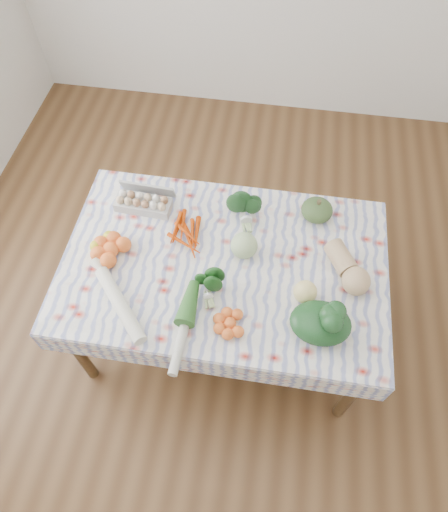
{
  "coord_description": "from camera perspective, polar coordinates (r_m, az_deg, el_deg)",
  "views": [
    {
      "loc": [
        0.19,
        -1.24,
        2.72
      ],
      "look_at": [
        0.0,
        0.0,
        0.82
      ],
      "focal_mm": 32.0,
      "sensor_mm": 36.0,
      "label": 1
    }
  ],
  "objects": [
    {
      "name": "mandarin_cluster",
      "position": [
        2.13,
        0.77,
        -8.35
      ],
      "size": [
        0.22,
        0.22,
        0.06
      ],
      "primitive_type": "cube",
      "rotation": [
        0.0,
        0.0,
        0.19
      ],
      "color": "orange",
      "rests_on": "tablecloth"
    },
    {
      "name": "kabocha_squash",
      "position": [
        2.51,
        11.54,
        5.65
      ],
      "size": [
        0.2,
        0.2,
        0.11
      ],
      "primitive_type": "ellipsoid",
      "rotation": [
        0.0,
        0.0,
        -0.21
      ],
      "color": "#3C572A",
      "rests_on": "tablecloth"
    },
    {
      "name": "egg_carton",
      "position": [
        2.55,
        -10.09,
        6.46
      ],
      "size": [
        0.31,
        0.14,
        0.08
      ],
      "primitive_type": "cube",
      "rotation": [
        0.0,
        0.0,
        -0.05
      ],
      "color": "#BAB9B5",
      "rests_on": "tablecloth"
    },
    {
      "name": "ground",
      "position": [
        3.0,
        0.0,
        -8.67
      ],
      "size": [
        4.5,
        4.5,
        0.0
      ],
      "primitive_type": "plane",
      "color": "#52341C",
      "rests_on": "ground"
    },
    {
      "name": "butternut_squash",
      "position": [
        2.32,
        15.27,
        -1.33
      ],
      "size": [
        0.27,
        0.33,
        0.14
      ],
      "primitive_type": "ellipsoid",
      "rotation": [
        0.0,
        0.0,
        0.51
      ],
      "color": "tan",
      "rests_on": "tablecloth"
    },
    {
      "name": "grapefruit",
      "position": [
        2.21,
        10.12,
        -4.44
      ],
      "size": [
        0.15,
        0.15,
        0.11
      ],
      "primitive_type": "sphere",
      "rotation": [
        0.0,
        0.0,
        0.39
      ],
      "color": "#F1DD81",
      "rests_on": "tablecloth"
    },
    {
      "name": "kale_bunch",
      "position": [
        2.45,
        2.71,
        5.94
      ],
      "size": [
        0.2,
        0.18,
        0.15
      ],
      "primitive_type": "ellipsoid",
      "rotation": [
        0.0,
        0.0,
        0.24
      ],
      "color": "#183E19",
      "rests_on": "tablecloth"
    },
    {
      "name": "cabbage",
      "position": [
        2.31,
        2.52,
        1.32
      ],
      "size": [
        0.14,
        0.14,
        0.14
      ],
      "primitive_type": "sphere",
      "rotation": [
        0.0,
        0.0,
        0.03
      ],
      "color": "#ABC988",
      "rests_on": "tablecloth"
    },
    {
      "name": "tablecloth",
      "position": [
        2.33,
        0.0,
        -0.87
      ],
      "size": [
        1.66,
        1.06,
        0.01
      ],
      "primitive_type": "cube",
      "color": "white",
      "rests_on": "dining_table"
    },
    {
      "name": "broccoli",
      "position": [
        2.2,
        -2.23,
        -3.94
      ],
      "size": [
        0.17,
        0.17,
        0.09
      ],
      "primitive_type": "ellipsoid",
      "rotation": [
        0.0,
        0.0,
        0.4
      ],
      "color": "#164415",
      "rests_on": "tablecloth"
    },
    {
      "name": "daikon",
      "position": [
        2.23,
        -12.86,
        -5.93
      ],
      "size": [
        0.35,
        0.39,
        0.07
      ],
      "primitive_type": "cylinder",
      "rotation": [
        1.57,
        0.0,
        0.72
      ],
      "color": "white",
      "rests_on": "tablecloth"
    },
    {
      "name": "spinach_bag",
      "position": [
        2.14,
        11.97,
        -8.19
      ],
      "size": [
        0.33,
        0.29,
        0.12
      ],
      "primitive_type": "ellipsoid",
      "rotation": [
        0.0,
        0.0,
        0.25
      ],
      "color": "#133617",
      "rests_on": "tablecloth"
    },
    {
      "name": "leek",
      "position": [
        2.13,
        -5.04,
        -9.03
      ],
      "size": [
        0.06,
        0.45,
        0.05
      ],
      "primitive_type": "cylinder",
      "rotation": [
        1.57,
        0.0,
        -0.03
      ],
      "color": "beige",
      "rests_on": "tablecloth"
    },
    {
      "name": "carrot_bunch",
      "position": [
        2.4,
        -4.88,
        2.41
      ],
      "size": [
        0.3,
        0.28,
        0.04
      ],
      "primitive_type": "cube",
      "rotation": [
        0.0,
        0.0,
        0.42
      ],
      "color": "#C83C04",
      "rests_on": "tablecloth"
    },
    {
      "name": "orange_cluster",
      "position": [
        2.39,
        -13.96,
        0.84
      ],
      "size": [
        0.35,
        0.35,
        0.09
      ],
      "primitive_type": "cube",
      "rotation": [
        0.0,
        0.0,
        -0.42
      ],
      "color": "orange",
      "rests_on": "tablecloth"
    },
    {
      "name": "dining_table",
      "position": [
        2.4,
        0.0,
        -1.87
      ],
      "size": [
        1.6,
        1.0,
        0.75
      ],
      "color": "brown",
      "rests_on": "ground"
    }
  ]
}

